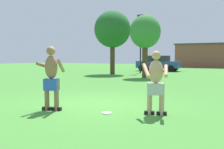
{
  "coord_description": "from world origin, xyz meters",
  "views": [
    {
      "loc": [
        3.8,
        -6.47,
        1.47
      ],
      "look_at": [
        0.78,
        -0.33,
        0.96
      ],
      "focal_mm": 38.81,
      "sensor_mm": 36.0,
      "label": 1
    }
  ],
  "objects_px": {
    "tree_near_building": "(112,30)",
    "player_in_blue": "(51,77)",
    "frisbee": "(107,113)",
    "lamp_post": "(141,37)",
    "player_with_cap": "(156,80)",
    "car_blue_near_post": "(158,63)",
    "tree_behind_players": "(145,32)"
  },
  "relations": [
    {
      "from": "tree_behind_players",
      "to": "player_in_blue",
      "type": "bearing_deg",
      "value": -84.62
    },
    {
      "from": "car_blue_near_post",
      "to": "lamp_post",
      "type": "relative_size",
      "value": 0.84
    },
    {
      "from": "car_blue_near_post",
      "to": "tree_behind_players",
      "type": "xyz_separation_m",
      "value": [
        1.31,
        -8.17,
        2.33
      ]
    },
    {
      "from": "player_with_cap",
      "to": "tree_behind_players",
      "type": "distance_m",
      "value": 11.25
    },
    {
      "from": "player_with_cap",
      "to": "tree_near_building",
      "type": "height_order",
      "value": "tree_near_building"
    },
    {
      "from": "player_with_cap",
      "to": "frisbee",
      "type": "xyz_separation_m",
      "value": [
        -1.17,
        -0.4,
        -0.87
      ]
    },
    {
      "from": "tree_near_building",
      "to": "player_in_blue",
      "type": "bearing_deg",
      "value": -70.83
    },
    {
      "from": "tree_behind_players",
      "to": "frisbee",
      "type": "bearing_deg",
      "value": -76.58
    },
    {
      "from": "lamp_post",
      "to": "player_with_cap",
      "type": "bearing_deg",
      "value": -69.14
    },
    {
      "from": "player_with_cap",
      "to": "frisbee",
      "type": "distance_m",
      "value": 1.51
    },
    {
      "from": "frisbee",
      "to": "lamp_post",
      "type": "distance_m",
      "value": 16.04
    },
    {
      "from": "player_with_cap",
      "to": "tree_near_building",
      "type": "xyz_separation_m",
      "value": [
        -7.25,
        12.35,
        2.82
      ]
    },
    {
      "from": "car_blue_near_post",
      "to": "tree_behind_players",
      "type": "distance_m",
      "value": 8.59
    },
    {
      "from": "player_with_cap",
      "to": "frisbee",
      "type": "bearing_deg",
      "value": -161.25
    },
    {
      "from": "car_blue_near_post",
      "to": "lamp_post",
      "type": "height_order",
      "value": "lamp_post"
    },
    {
      "from": "player_with_cap",
      "to": "tree_near_building",
      "type": "bearing_deg",
      "value": 120.39
    },
    {
      "from": "frisbee",
      "to": "tree_near_building",
      "type": "height_order",
      "value": "tree_near_building"
    },
    {
      "from": "tree_behind_players",
      "to": "tree_near_building",
      "type": "distance_m",
      "value": 4.07
    },
    {
      "from": "player_in_blue",
      "to": "lamp_post",
      "type": "relative_size",
      "value": 0.34
    },
    {
      "from": "player_in_blue",
      "to": "tree_near_building",
      "type": "relative_size",
      "value": 0.33
    },
    {
      "from": "player_in_blue",
      "to": "tree_behind_players",
      "type": "height_order",
      "value": "tree_behind_players"
    },
    {
      "from": "player_in_blue",
      "to": "frisbee",
      "type": "distance_m",
      "value": 1.81
    },
    {
      "from": "tree_near_building",
      "to": "car_blue_near_post",
      "type": "bearing_deg",
      "value": 70.46
    },
    {
      "from": "player_with_cap",
      "to": "frisbee",
      "type": "height_order",
      "value": "player_with_cap"
    },
    {
      "from": "player_with_cap",
      "to": "lamp_post",
      "type": "distance_m",
      "value": 15.89
    },
    {
      "from": "lamp_post",
      "to": "tree_behind_players",
      "type": "xyz_separation_m",
      "value": [
        1.85,
        -4.32,
        -0.06
      ]
    },
    {
      "from": "frisbee",
      "to": "tree_behind_players",
      "type": "distance_m",
      "value": 11.5
    },
    {
      "from": "player_in_blue",
      "to": "frisbee",
      "type": "height_order",
      "value": "player_in_blue"
    },
    {
      "from": "player_in_blue",
      "to": "car_blue_near_post",
      "type": "distance_m",
      "value": 19.41
    },
    {
      "from": "player_in_blue",
      "to": "tree_near_building",
      "type": "distance_m",
      "value": 14.13
    },
    {
      "from": "tree_behind_players",
      "to": "tree_near_building",
      "type": "height_order",
      "value": "tree_near_building"
    },
    {
      "from": "car_blue_near_post",
      "to": "tree_near_building",
      "type": "relative_size",
      "value": 0.82
    }
  ]
}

